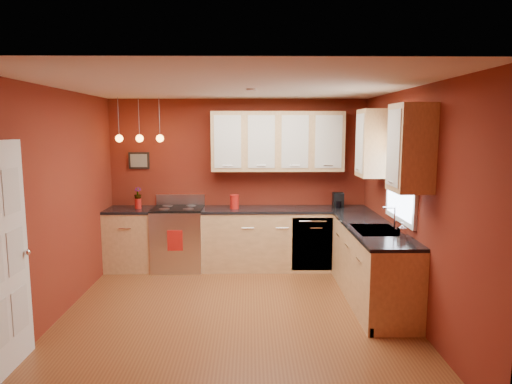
{
  "coord_description": "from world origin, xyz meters",
  "views": [
    {
      "loc": [
        0.18,
        -5.04,
        2.15
      ],
      "look_at": [
        0.26,
        1.0,
        1.3
      ],
      "focal_mm": 32.0,
      "sensor_mm": 36.0,
      "label": 1
    }
  ],
  "objects_px": {
    "gas_range": "(178,238)",
    "red_canister": "(234,202)",
    "coffee_maker": "(338,201)",
    "soap_pump": "(402,230)",
    "sink": "(376,232)"
  },
  "relations": [
    {
      "from": "gas_range",
      "to": "red_canister",
      "type": "bearing_deg",
      "value": -2.82
    },
    {
      "from": "gas_range",
      "to": "soap_pump",
      "type": "bearing_deg",
      "value": -34.16
    },
    {
      "from": "sink",
      "to": "gas_range",
      "type": "bearing_deg",
      "value": 150.22
    },
    {
      "from": "red_canister",
      "to": "soap_pump",
      "type": "bearing_deg",
      "value": -43.85
    },
    {
      "from": "coffee_maker",
      "to": "soap_pump",
      "type": "xyz_separation_m",
      "value": [
        0.34,
        -1.94,
        -0.02
      ]
    },
    {
      "from": "red_canister",
      "to": "coffee_maker",
      "type": "relative_size",
      "value": 0.92
    },
    {
      "from": "coffee_maker",
      "to": "soap_pump",
      "type": "height_order",
      "value": "coffee_maker"
    },
    {
      "from": "coffee_maker",
      "to": "red_canister",
      "type": "bearing_deg",
      "value": -178.16
    },
    {
      "from": "gas_range",
      "to": "sink",
      "type": "distance_m",
      "value": 3.05
    },
    {
      "from": "red_canister",
      "to": "coffee_maker",
      "type": "bearing_deg",
      "value": 3.13
    },
    {
      "from": "red_canister",
      "to": "gas_range",
      "type": "bearing_deg",
      "value": 177.18
    },
    {
      "from": "gas_range",
      "to": "soap_pump",
      "type": "height_order",
      "value": "soap_pump"
    },
    {
      "from": "soap_pump",
      "to": "gas_range",
      "type": "bearing_deg",
      "value": 145.84
    },
    {
      "from": "sink",
      "to": "soap_pump",
      "type": "relative_size",
      "value": 4.09
    },
    {
      "from": "gas_range",
      "to": "soap_pump",
      "type": "xyz_separation_m",
      "value": [
        2.8,
        -1.9,
        0.54
      ]
    }
  ]
}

